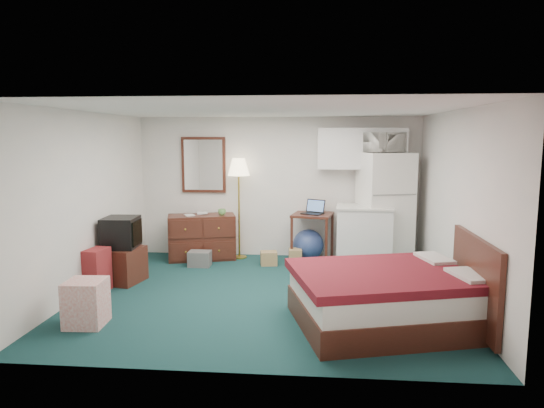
# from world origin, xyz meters

# --- Properties ---
(floor) EXTENTS (5.00, 4.50, 0.01)m
(floor) POSITION_xyz_m (0.00, 0.00, 0.00)
(floor) COLOR #17393B
(floor) RESTS_ON ground
(ceiling) EXTENTS (5.00, 4.50, 0.01)m
(ceiling) POSITION_xyz_m (0.00, 0.00, 2.50)
(ceiling) COLOR silver
(ceiling) RESTS_ON walls
(walls) EXTENTS (5.01, 4.51, 2.50)m
(walls) POSITION_xyz_m (0.00, 0.00, 1.25)
(walls) COLOR silver
(walls) RESTS_ON floor
(mirror) EXTENTS (0.80, 0.06, 1.00)m
(mirror) POSITION_xyz_m (-1.35, 2.22, 1.65)
(mirror) COLOR white
(mirror) RESTS_ON walls
(upper_cabinets) EXTENTS (1.50, 0.35, 0.70)m
(upper_cabinets) POSITION_xyz_m (1.45, 2.08, 1.95)
(upper_cabinets) COLOR white
(upper_cabinets) RESTS_ON walls
(headboard) EXTENTS (0.06, 1.56, 1.00)m
(headboard) POSITION_xyz_m (2.46, -0.95, 0.55)
(headboard) COLOR #391A11
(headboard) RESTS_ON walls
(dresser) EXTENTS (1.26, 0.82, 0.79)m
(dresser) POSITION_xyz_m (-1.33, 1.87, 0.39)
(dresser) COLOR #391A11
(dresser) RESTS_ON floor
(floor_lamp) EXTENTS (0.43, 0.43, 1.78)m
(floor_lamp) POSITION_xyz_m (-0.68, 2.00, 0.89)
(floor_lamp) COLOR gold
(floor_lamp) RESTS_ON floor
(desk) EXTENTS (0.77, 0.77, 0.83)m
(desk) POSITION_xyz_m (0.62, 1.93, 0.42)
(desk) COLOR #391A11
(desk) RESTS_ON floor
(exercise_ball) EXTENTS (0.61, 0.61, 0.54)m
(exercise_ball) POSITION_xyz_m (0.55, 1.96, 0.27)
(exercise_ball) COLOR navy
(exercise_ball) RESTS_ON floor
(kitchen_counter) EXTENTS (0.94, 0.74, 0.98)m
(kitchen_counter) POSITION_xyz_m (1.49, 1.69, 0.49)
(kitchen_counter) COLOR white
(kitchen_counter) RESTS_ON floor
(fridge) EXTENTS (0.95, 0.95, 1.89)m
(fridge) POSITION_xyz_m (1.84, 1.88, 0.95)
(fridge) COLOR white
(fridge) RESTS_ON floor
(bed) EXTENTS (2.31, 2.00, 0.63)m
(bed) POSITION_xyz_m (1.48, -0.95, 0.32)
(bed) COLOR maroon
(bed) RESTS_ON floor
(tv_stand) EXTENTS (0.63, 0.66, 0.52)m
(tv_stand) POSITION_xyz_m (-2.18, 0.39, 0.26)
(tv_stand) COLOR #391A11
(tv_stand) RESTS_ON floor
(suitcase) EXTENTS (0.29, 0.41, 0.61)m
(suitcase) POSITION_xyz_m (-2.35, -0.08, 0.31)
(suitcase) COLOR maroon
(suitcase) RESTS_ON floor
(retail_box) EXTENTS (0.45, 0.45, 0.53)m
(retail_box) POSITION_xyz_m (-1.94, -1.26, 0.26)
(retail_box) COLOR white
(retail_box) RESTS_ON floor
(file_bin) EXTENTS (0.36, 0.27, 0.25)m
(file_bin) POSITION_xyz_m (-1.25, 1.37, 0.13)
(file_bin) COLOR slate
(file_bin) RESTS_ON floor
(cardboard_box_a) EXTENTS (0.31, 0.27, 0.23)m
(cardboard_box_a) POSITION_xyz_m (-0.11, 1.56, 0.12)
(cardboard_box_a) COLOR olive
(cardboard_box_a) RESTS_ON floor
(cardboard_box_b) EXTENTS (0.24, 0.27, 0.25)m
(cardboard_box_b) POSITION_xyz_m (0.34, 1.67, 0.13)
(cardboard_box_b) COLOR olive
(cardboard_box_b) RESTS_ON floor
(laptop) EXTENTS (0.44, 0.41, 0.24)m
(laptop) POSITION_xyz_m (0.62, 1.87, 0.95)
(laptop) COLOR black
(laptop) RESTS_ON desk
(crt_tv) EXTENTS (0.52, 0.55, 0.45)m
(crt_tv) POSITION_xyz_m (-2.20, 0.43, 0.75)
(crt_tv) COLOR black
(crt_tv) RESTS_ON tv_stand
(microwave) EXTENTS (0.68, 0.62, 0.41)m
(microwave) POSITION_xyz_m (1.81, 1.88, 2.10)
(microwave) COLOR white
(microwave) RESTS_ON fridge
(book_a) EXTENTS (0.14, 0.09, 0.21)m
(book_a) POSITION_xyz_m (-1.58, 1.74, 0.89)
(book_a) COLOR olive
(book_a) RESTS_ON dresser
(book_b) EXTENTS (0.19, 0.07, 0.25)m
(book_b) POSITION_xyz_m (-1.43, 1.97, 0.91)
(book_b) COLOR olive
(book_b) RESTS_ON dresser
(mug) EXTENTS (0.16, 0.14, 0.14)m
(mug) POSITION_xyz_m (-0.96, 1.88, 0.86)
(mug) COLOR #619D50
(mug) RESTS_ON dresser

